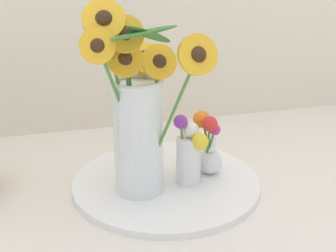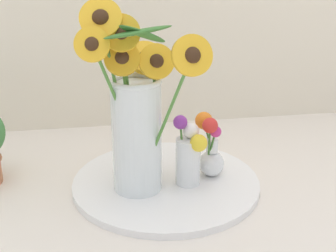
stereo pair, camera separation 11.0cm
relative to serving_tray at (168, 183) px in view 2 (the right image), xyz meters
The scene contains 5 objects.
ground_plane 0.08m from the serving_tray, 93.57° to the right, with size 6.00×6.00×0.00m, color silver.
serving_tray is the anchor object (origin of this frame).
mason_jar_sunflowers 0.21m from the serving_tray, 157.16° to the right, with size 0.29×0.21×0.45m.
vase_small_center 0.10m from the serving_tray, 27.57° to the right, with size 0.08×0.07×0.17m.
vase_bulb_right 0.13m from the serving_tray, ahead, with size 0.07×0.09×0.17m.
Camera 2 is at (-0.16, -0.93, 0.57)m, focal length 50.00 mm.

